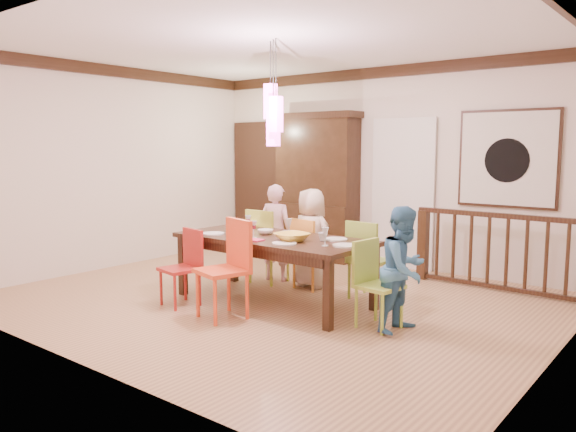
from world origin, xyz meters
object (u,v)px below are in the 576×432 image
Objects in this scene: person_far_left at (276,233)px; chair_end_right at (379,279)px; dining_table at (274,244)px; balustrade at (507,252)px; chair_far_left at (269,240)px; person_end_right at (404,269)px; china_hutch at (317,186)px; person_far_mid at (311,238)px.

chair_end_right is at bearing 144.42° from person_far_left.
chair_end_right is (1.39, -0.07, -0.19)m from dining_table.
dining_table is 2.83m from balustrade.
chair_far_left is 0.16m from person_far_left.
dining_table is 0.96m from chair_far_left.
dining_table is 1.89× the size of person_end_right.
chair_far_left reaches higher than chair_end_right.
china_hutch is at bearing 54.59° from person_end_right.
person_end_right is at bearing 161.57° from chair_far_left.
dining_table is 1.00× the size of china_hutch.
dining_table is at bearing 99.66° from person_far_mid.
balustrade is 2.36m from person_far_mid.
chair_far_left is 0.42× the size of china_hutch.
chair_far_left is 1.13× the size of chair_end_right.
person_far_mid reaches higher than chair_end_right.
balustrade is at bearing -166.20° from person_far_left.
chair_far_left is 0.75× the size of person_far_left.
balustrade is 2.87m from person_far_left.
chair_far_left is 0.60m from person_far_mid.
chair_far_left is (-0.65, 0.69, -0.12)m from dining_table.
person_end_right is (2.26, -0.84, -0.03)m from person_far_left.
person_end_right is (1.61, -0.01, -0.07)m from dining_table.
person_far_mid is (-1.46, 0.89, 0.13)m from chair_end_right.
chair_end_right is 0.69× the size of person_far_mid.
china_hutch is (-1.11, 2.41, 0.47)m from dining_table.
person_end_right reaches higher than chair_far_left.
balustrade is (3.05, -0.35, -0.64)m from china_hutch.
china_hutch reaches higher than chair_end_right.
chair_end_right is (2.04, -0.77, -0.06)m from chair_far_left.
chair_end_right is 3.58m from china_hutch.
balustrade is at bearing 47.42° from dining_table.
person_far_left reaches higher than chair_far_left.
dining_table is 1.05m from person_far_left.
person_far_left is (0.00, 0.14, 0.09)m from chair_far_left.
person_end_right is at bearing -41.54° from china_hutch.
person_far_mid is (-2.01, -1.24, 0.12)m from balustrade.
chair_end_right is at bearing -102.39° from balustrade.
person_far_left is 2.41m from person_end_right.
chair_far_left is at bearing -150.12° from balustrade.
person_far_mid is (0.58, -0.01, -0.02)m from person_far_left.
balustrade is 1.93× the size of person_end_right.
dining_table is at bearing -65.21° from china_hutch.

